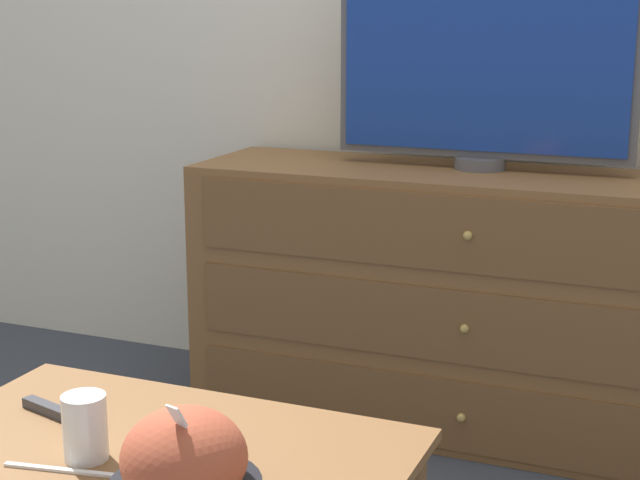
# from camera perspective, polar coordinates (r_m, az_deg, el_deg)

# --- Properties ---
(ground_plane) EXTENTS (12.00, 12.00, 0.00)m
(ground_plane) POSITION_cam_1_polar(r_m,az_deg,el_deg) (3.14, 8.27, -8.68)
(ground_plane) COLOR #383D47
(dresser) EXTENTS (1.64, 0.46, 0.74)m
(dresser) POSITION_cam_1_polar(r_m,az_deg,el_deg) (2.76, 9.55, -3.73)
(dresser) COLOR brown
(dresser) RESTS_ON ground_plane
(tv) EXTENTS (0.82, 0.14, 0.58)m
(tv) POSITION_cam_1_polar(r_m,az_deg,el_deg) (2.71, 9.55, 10.35)
(tv) COLOR #515156
(tv) RESTS_ON dresser
(takeout_bowl) EXTENTS (0.22, 0.22, 0.18)m
(takeout_bowl) POSITION_cam_1_polar(r_m,az_deg,el_deg) (1.46, -7.89, -12.97)
(takeout_bowl) COLOR black
(takeout_bowl) RESTS_ON coffee_table
(drink_cup) EXTENTS (0.07, 0.07, 0.11)m
(drink_cup) POSITION_cam_1_polar(r_m,az_deg,el_deg) (1.63, -13.50, -10.77)
(drink_cup) COLOR beige
(drink_cup) RESTS_ON coffee_table
(knife) EXTENTS (0.19, 0.04, 0.01)m
(knife) POSITION_cam_1_polar(r_m,az_deg,el_deg) (1.62, -14.84, -12.81)
(knife) COLOR white
(knife) RESTS_ON coffee_table
(remote_control) EXTENTS (0.16, 0.06, 0.02)m
(remote_control) POSITION_cam_1_polar(r_m,az_deg,el_deg) (1.82, -15.16, -9.61)
(remote_control) COLOR #38383D
(remote_control) RESTS_ON coffee_table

